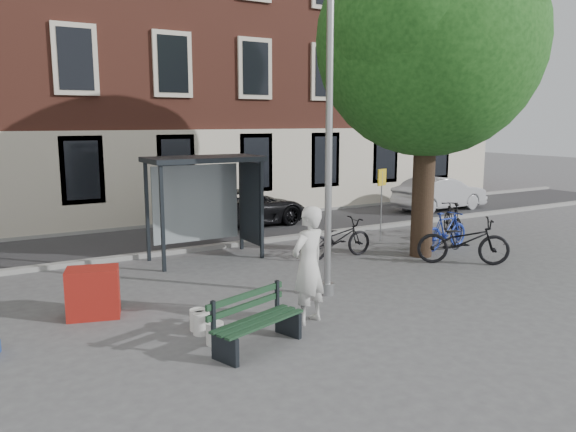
# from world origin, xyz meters

# --- Properties ---
(ground) EXTENTS (90.00, 90.00, 0.00)m
(ground) POSITION_xyz_m (0.00, 0.00, 0.00)
(ground) COLOR #4C4C4F
(ground) RESTS_ON ground
(road) EXTENTS (40.00, 4.00, 0.01)m
(road) POSITION_xyz_m (0.00, 7.00, 0.01)
(road) COLOR #28282B
(road) RESTS_ON ground
(curb_near) EXTENTS (40.00, 0.25, 0.12)m
(curb_near) POSITION_xyz_m (0.00, 5.00, 0.06)
(curb_near) COLOR gray
(curb_near) RESTS_ON ground
(curb_far) EXTENTS (40.00, 0.25, 0.12)m
(curb_far) POSITION_xyz_m (0.00, 9.00, 0.06)
(curb_far) COLOR gray
(curb_far) RESTS_ON ground
(building_row) EXTENTS (30.00, 8.00, 14.00)m
(building_row) POSITION_xyz_m (0.00, 13.00, 7.00)
(building_row) COLOR brown
(building_row) RESTS_ON ground
(lamppost) EXTENTS (0.28, 0.35, 6.11)m
(lamppost) POSITION_xyz_m (0.00, 0.00, 2.78)
(lamppost) COLOR #9EA0A3
(lamppost) RESTS_ON ground
(tree_right) EXTENTS (5.76, 5.60, 8.20)m
(tree_right) POSITION_xyz_m (4.01, 1.38, 5.62)
(tree_right) COLOR black
(tree_right) RESTS_ON ground
(bus_shelter) EXTENTS (2.85, 1.45, 2.62)m
(bus_shelter) POSITION_xyz_m (-0.61, 4.11, 1.92)
(bus_shelter) COLOR #1E2328
(bus_shelter) RESTS_ON ground
(painter) EXTENTS (0.87, 0.70, 2.07)m
(painter) POSITION_xyz_m (-1.20, -1.15, 1.03)
(painter) COLOR silver
(painter) RESTS_ON ground
(bench) EXTENTS (1.72, 1.02, 0.85)m
(bench) POSITION_xyz_m (-2.50, -1.68, 0.39)
(bench) COLOR #1E2328
(bench) RESTS_ON ground
(bike_a) EXTENTS (1.97, 0.76, 1.02)m
(bike_a) POSITION_xyz_m (2.00, 2.43, 0.51)
(bike_a) COLOR black
(bike_a) RESTS_ON ground
(bike_b) EXTENTS (1.79, 0.69, 1.05)m
(bike_b) POSITION_xyz_m (5.13, 1.72, 0.52)
(bike_b) COLOR #1C319C
(bike_b) RESTS_ON ground
(bike_c) EXTENTS (2.22, 1.97, 1.16)m
(bike_c) POSITION_xyz_m (4.28, 0.34, 0.58)
(bike_c) COLOR black
(bike_c) RESTS_ON ground
(bike_d) EXTENTS (1.33, 1.80, 1.07)m
(bike_d) POSITION_xyz_m (6.50, 2.77, 0.54)
(bike_d) COLOR black
(bike_d) RESTS_ON ground
(car_dark) EXTENTS (4.59, 2.36, 1.24)m
(car_dark) POSITION_xyz_m (1.89, 7.72, 0.62)
(car_dark) COLOR black
(car_dark) RESTS_ON ground
(car_silver) EXTENTS (4.03, 1.49, 1.32)m
(car_silver) POSITION_xyz_m (10.07, 6.81, 0.66)
(car_silver) COLOR #B5B7BD
(car_silver) RESTS_ON ground
(red_stand) EXTENTS (1.03, 0.82, 0.90)m
(red_stand) POSITION_xyz_m (-4.37, 1.05, 0.45)
(red_stand) COLOR maroon
(red_stand) RESTS_ON ground
(bucket_a) EXTENTS (0.28, 0.28, 0.36)m
(bucket_a) POSITION_xyz_m (-3.00, -1.24, 0.18)
(bucket_a) COLOR silver
(bucket_a) RESTS_ON ground
(bucket_b) EXTENTS (0.33, 0.33, 0.36)m
(bucket_b) POSITION_xyz_m (-3.00, -0.52, 0.18)
(bucket_b) COLOR white
(bucket_b) RESTS_ON ground
(bucket_c) EXTENTS (0.37, 0.37, 0.36)m
(bucket_c) POSITION_xyz_m (-3.02, -0.72, 0.18)
(bucket_c) COLOR silver
(bucket_c) RESTS_ON ground
(notice_sign) EXTENTS (0.36, 0.12, 2.13)m
(notice_sign) POSITION_xyz_m (4.25, 3.43, 1.58)
(notice_sign) COLOR #9EA0A3
(notice_sign) RESTS_ON ground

